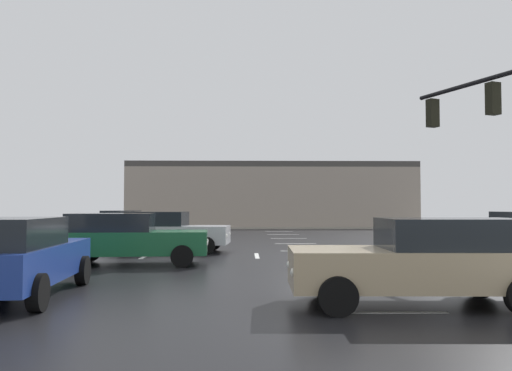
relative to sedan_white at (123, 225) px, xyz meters
name	(u,v)px	position (x,y,z in m)	size (l,w,h in m)	color
ground_plane	(312,256)	(8.72, -8.03, -0.85)	(120.00, 120.00, 0.00)	slate
road_asphalt	(312,256)	(8.72, -8.03, -0.84)	(44.00, 44.00, 0.02)	black
snow_strip_curbside	(503,264)	(13.72, -12.03, -0.68)	(4.00, 1.60, 0.06)	white
lane_markings	(353,260)	(9.92, -9.41, -0.83)	(36.15, 36.15, 0.01)	silver
strip_building_background	(271,195)	(8.72, 21.50, 2.01)	(25.55, 8.00, 5.73)	gray
sedan_white	(123,225)	(0.00, 0.00, 0.00)	(2.26, 4.63, 1.58)	white
sedan_tan	(425,260)	(9.54, -17.48, 0.00)	(4.58, 2.12, 1.58)	tan
sedan_silver	(167,231)	(3.21, -6.42, 0.00)	(4.64, 2.29, 1.58)	#B7BABF
sedan_green	(128,238)	(2.68, -10.77, 0.00)	(4.62, 2.24, 1.58)	#195933
sedan_blue	(14,256)	(1.78, -16.57, 0.00)	(2.25, 4.63, 1.58)	navy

